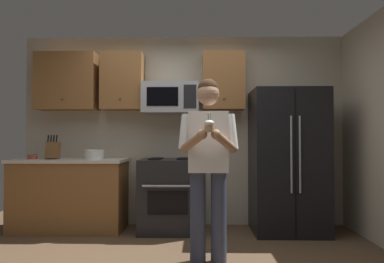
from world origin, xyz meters
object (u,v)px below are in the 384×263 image
(bowl_large_white, at_px, (94,154))
(cupcake, at_px, (209,126))
(oven_range, at_px, (170,195))
(microwave, at_px, (171,98))
(knife_block, at_px, (53,150))
(refrigerator, at_px, (288,161))
(bowl_small_colored, at_px, (32,157))
(person, at_px, (208,158))

(bowl_large_white, relative_size, cupcake, 1.48)
(oven_range, height_order, microwave, microwave)
(knife_block, height_order, cupcake, cupcake)
(refrigerator, height_order, cupcake, refrigerator)
(microwave, xyz_separation_m, refrigerator, (1.50, -0.16, -0.82))
(oven_range, bearing_deg, bowl_small_colored, -179.26)
(oven_range, relative_size, person, 0.53)
(bowl_large_white, relative_size, bowl_small_colored, 2.01)
(microwave, height_order, refrigerator, microwave)
(person, bearing_deg, knife_block, 150.34)
(oven_range, bearing_deg, person, -68.16)
(refrigerator, relative_size, cupcake, 10.35)
(cupcake, bearing_deg, bowl_small_colored, 146.95)
(bowl_small_colored, bearing_deg, person, -26.74)
(knife_block, bearing_deg, oven_range, 1.12)
(oven_range, height_order, refrigerator, refrigerator)
(refrigerator, relative_size, bowl_small_colored, 14.12)
(refrigerator, xyz_separation_m, bowl_large_white, (-2.49, 0.06, 0.08))
(microwave, relative_size, bowl_large_white, 2.88)
(oven_range, distance_m, cupcake, 1.76)
(oven_range, relative_size, refrigerator, 0.52)
(bowl_small_colored, bearing_deg, cupcake, -33.05)
(bowl_small_colored, height_order, cupcake, cupcake)
(refrigerator, relative_size, bowl_large_white, 7.01)
(microwave, height_order, bowl_large_white, microwave)
(oven_range, xyz_separation_m, refrigerator, (1.50, -0.04, 0.44))
(knife_block, height_order, person, person)
(oven_range, relative_size, knife_block, 2.91)
(bowl_large_white, bearing_deg, knife_block, -174.26)
(knife_block, xyz_separation_m, bowl_small_colored, (-0.27, 0.01, -0.08))
(oven_range, distance_m, refrigerator, 1.56)
(knife_block, distance_m, cupcake, 2.46)
(knife_block, xyz_separation_m, bowl_large_white, (0.52, 0.05, -0.05))
(microwave, distance_m, person, 1.53)
(refrigerator, xyz_separation_m, bowl_small_colored, (-3.28, 0.02, 0.05))
(knife_block, xyz_separation_m, person, (1.97, -1.12, -0.04))
(bowl_large_white, xyz_separation_m, person, (1.45, -1.17, 0.01))
(microwave, bearing_deg, person, -70.05)
(knife_block, relative_size, bowl_large_white, 1.25)
(knife_block, height_order, bowl_large_white, knife_block)
(cupcake, bearing_deg, microwave, 106.09)
(bowl_large_white, distance_m, cupcake, 2.11)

